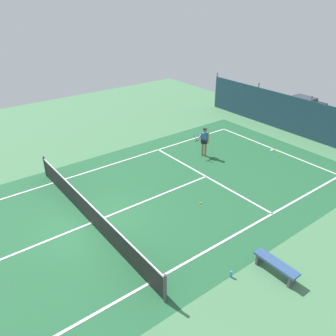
% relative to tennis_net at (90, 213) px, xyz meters
% --- Properties ---
extents(ground_plane, '(36.00, 36.00, 0.00)m').
position_rel_tennis_net_xyz_m(ground_plane, '(0.00, 0.00, -0.51)').
color(ground_plane, '#4C8456').
extents(court_surface, '(11.02, 26.60, 0.01)m').
position_rel_tennis_net_xyz_m(court_surface, '(0.00, 0.00, -0.51)').
color(court_surface, '#236038').
rests_on(court_surface, ground).
extents(tennis_net, '(10.12, 0.10, 1.10)m').
position_rel_tennis_net_xyz_m(tennis_net, '(0.00, 0.00, 0.00)').
color(tennis_net, black).
rests_on(tennis_net, ground).
extents(back_fence, '(16.30, 0.98, 2.70)m').
position_rel_tennis_net_xyz_m(back_fence, '(-0.00, 15.44, 0.16)').
color(back_fence, '#1E3D4C').
rests_on(back_fence, ground).
extents(tennis_player, '(0.57, 0.82, 1.64)m').
position_rel_tennis_net_xyz_m(tennis_player, '(-1.91, 7.98, 0.45)').
color(tennis_player, '#9E7051').
rests_on(tennis_player, ground).
extents(tennis_ball_near_player, '(0.07, 0.07, 0.07)m').
position_rel_tennis_net_xyz_m(tennis_ball_near_player, '(-4.09, 6.39, -0.48)').
color(tennis_ball_near_player, '#CCDB33').
rests_on(tennis_ball_near_player, ground).
extents(tennis_ball_midcourt, '(0.07, 0.07, 0.07)m').
position_rel_tennis_net_xyz_m(tennis_ball_midcourt, '(1.65, 4.51, -0.48)').
color(tennis_ball_midcourt, '#CCDB33').
rests_on(tennis_ball_midcourt, ground).
extents(tennis_ball_by_sideline, '(0.07, 0.07, 0.07)m').
position_rel_tennis_net_xyz_m(tennis_ball_by_sideline, '(0.75, 11.40, -0.48)').
color(tennis_ball_by_sideline, '#CCDB33').
rests_on(tennis_ball_by_sideline, ground).
extents(parked_car, '(2.12, 4.26, 1.68)m').
position_rel_tennis_net_xyz_m(parked_car, '(-2.10, 17.29, 0.33)').
color(parked_car, black).
rests_on(parked_car, ground).
extents(courtside_bench, '(1.60, 0.40, 0.49)m').
position_rel_tennis_net_xyz_m(courtside_bench, '(6.31, 3.63, -0.14)').
color(courtside_bench, '#335184').
rests_on(courtside_bench, ground).
extents(water_bottle, '(0.08, 0.08, 0.24)m').
position_rel_tennis_net_xyz_m(water_bottle, '(5.52, 2.34, -0.39)').
color(water_bottle, '#338CD8').
rests_on(water_bottle, ground).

